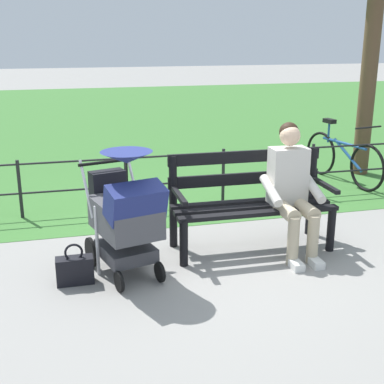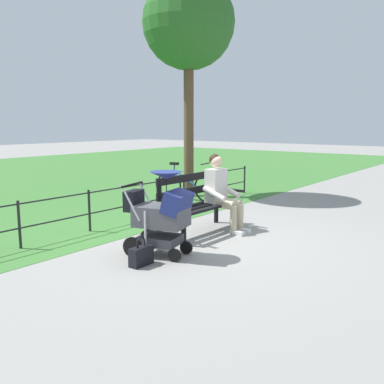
% 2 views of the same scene
% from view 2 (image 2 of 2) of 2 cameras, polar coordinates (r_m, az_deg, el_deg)
% --- Properties ---
extents(ground_plane, '(60.00, 60.00, 0.00)m').
position_cam_2_polar(ground_plane, '(6.59, -0.71, -6.36)').
color(ground_plane, gray).
extents(park_bench, '(1.61, 0.62, 0.96)m').
position_cam_2_polar(park_bench, '(6.88, 0.82, -1.20)').
color(park_bench, black).
rests_on(park_bench, ground).
extents(person_on_bench, '(0.54, 0.74, 1.28)m').
position_cam_2_polar(person_on_bench, '(7.00, 3.98, 0.22)').
color(person_on_bench, tan).
rests_on(person_on_bench, ground).
extents(stroller, '(0.70, 0.98, 1.15)m').
position_cam_2_polar(stroller, '(5.66, -4.12, -2.80)').
color(stroller, black).
rests_on(stroller, ground).
extents(handbag, '(0.32, 0.14, 0.37)m').
position_cam_2_polar(handbag, '(5.41, -6.88, -8.52)').
color(handbag, black).
rests_on(handbag, ground).
extents(park_fence, '(8.70, 0.04, 0.70)m').
position_cam_2_polar(park_fence, '(7.88, -7.35, -0.68)').
color(park_fence, black).
rests_on(park_fence, ground).
extents(tree_near_bench, '(2.16, 2.16, 5.17)m').
position_cam_2_polar(tree_near_bench, '(10.55, -0.47, 21.69)').
color(tree_near_bench, brown).
rests_on(tree_near_bench, ground).
extents(bicycle, '(0.47, 1.64, 0.89)m').
position_cam_2_polar(bicycle, '(9.73, -0.64, 0.93)').
color(bicycle, black).
rests_on(bicycle, ground).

